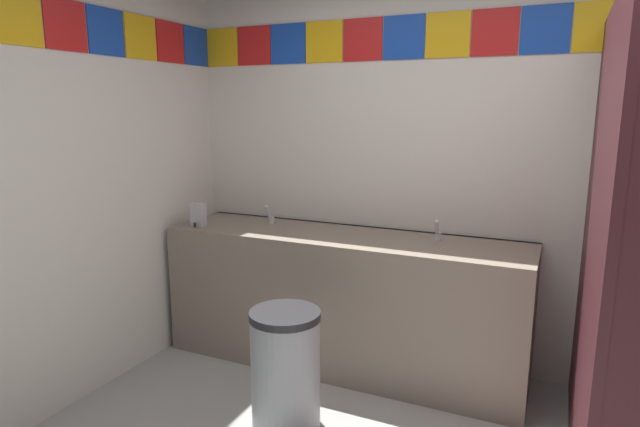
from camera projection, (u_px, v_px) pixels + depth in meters
name	position (u px, v px, depth m)	size (l,w,h in m)	color
wall_back	(465.00, 158.00, 3.31)	(3.81, 0.09, 2.72)	silver
wall_side	(2.00, 172.00, 2.60)	(0.09, 3.32, 2.72)	silver
vanity_counter	(342.00, 299.00, 3.47)	(2.34, 0.61, 0.88)	gray
faucet_left	(270.00, 216.00, 3.69)	(0.04, 0.10, 0.14)	silver
faucet_right	(438.00, 233.00, 3.21)	(0.04, 0.10, 0.14)	silver
soap_dispenser	(198.00, 215.00, 3.61)	(0.09, 0.09, 0.16)	#B7BABF
trash_bin	(286.00, 370.00, 2.78)	(0.37, 0.37, 0.65)	#999EA3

